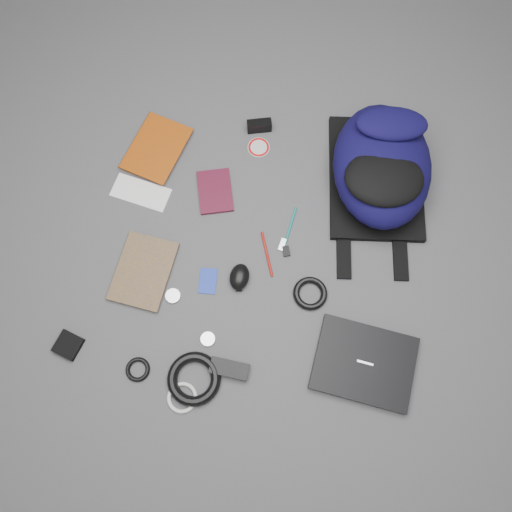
# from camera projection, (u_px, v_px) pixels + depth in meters

# --- Properties ---
(ground) EXTENTS (4.00, 4.00, 0.00)m
(ground) POSITION_uv_depth(u_px,v_px,m) (256.00, 258.00, 1.68)
(ground) COLOR #4F4F51
(ground) RESTS_ON ground
(backpack) EXTENTS (0.38, 0.53, 0.21)m
(backpack) POSITION_uv_depth(u_px,v_px,m) (382.00, 165.00, 1.66)
(backpack) COLOR black
(backpack) RESTS_ON ground
(laptop) EXTENTS (0.34, 0.28, 0.03)m
(laptop) POSITION_uv_depth(u_px,v_px,m) (364.00, 363.00, 1.57)
(laptop) COLOR black
(laptop) RESTS_ON ground
(textbook_red) EXTENTS (0.25, 0.29, 0.03)m
(textbook_red) POSITION_uv_depth(u_px,v_px,m) (134.00, 140.00, 1.80)
(textbook_red) COLOR #8B3608
(textbook_red) RESTS_ON ground
(comic_book) EXTENTS (0.21, 0.27, 0.02)m
(comic_book) POSITION_uv_depth(u_px,v_px,m) (118.00, 265.00, 1.66)
(comic_book) COLOR #BF8A0D
(comic_book) RESTS_ON ground
(envelope) EXTENTS (0.22, 0.13, 0.00)m
(envelope) POSITION_uv_depth(u_px,v_px,m) (141.00, 192.00, 1.75)
(envelope) COLOR white
(envelope) RESTS_ON ground
(dvd_case) EXTENTS (0.15, 0.18, 0.01)m
(dvd_case) POSITION_uv_depth(u_px,v_px,m) (215.00, 191.00, 1.74)
(dvd_case) COLOR #3C0B1A
(dvd_case) RESTS_ON ground
(compact_camera) EXTENTS (0.09, 0.05, 0.05)m
(compact_camera) POSITION_uv_depth(u_px,v_px,m) (259.00, 126.00, 1.80)
(compact_camera) COLOR black
(compact_camera) RESTS_ON ground
(sticker_disc) EXTENTS (0.10, 0.10, 0.00)m
(sticker_disc) POSITION_uv_depth(u_px,v_px,m) (259.00, 147.00, 1.80)
(sticker_disc) COLOR silver
(sticker_disc) RESTS_ON ground
(pen_teal) EXTENTS (0.03, 0.13, 0.01)m
(pen_teal) POSITION_uv_depth(u_px,v_px,m) (291.00, 225.00, 1.71)
(pen_teal) COLOR #0D7773
(pen_teal) RESTS_ON ground
(pen_red) EXTENTS (0.06, 0.15, 0.01)m
(pen_red) POSITION_uv_depth(u_px,v_px,m) (267.00, 254.00, 1.68)
(pen_red) COLOR #98120B
(pen_red) RESTS_ON ground
(id_badge) EXTENTS (0.06, 0.09, 0.00)m
(id_badge) POSITION_uv_depth(u_px,v_px,m) (208.00, 281.00, 1.66)
(id_badge) COLOR #152CA2
(id_badge) RESTS_ON ground
(usb_black) EXTENTS (0.03, 0.06, 0.01)m
(usb_black) POSITION_uv_depth(u_px,v_px,m) (239.00, 283.00, 1.65)
(usb_black) COLOR black
(usb_black) RESTS_ON ground
(usb_silver) EXTENTS (0.03, 0.05, 0.01)m
(usb_silver) POSITION_uv_depth(u_px,v_px,m) (282.00, 245.00, 1.69)
(usb_silver) COLOR #B1B1B3
(usb_silver) RESTS_ON ground
(key_fob) EXTENTS (0.03, 0.04, 0.01)m
(key_fob) POSITION_uv_depth(u_px,v_px,m) (286.00, 251.00, 1.68)
(key_fob) COLOR black
(key_fob) RESTS_ON ground
(mouse) EXTENTS (0.07, 0.10, 0.05)m
(mouse) POSITION_uv_depth(u_px,v_px,m) (239.00, 277.00, 1.64)
(mouse) COLOR black
(mouse) RESTS_ON ground
(headphone_left) EXTENTS (0.05, 0.05, 0.01)m
(headphone_left) POSITION_uv_depth(u_px,v_px,m) (173.00, 296.00, 1.64)
(headphone_left) COLOR #BDBDC0
(headphone_left) RESTS_ON ground
(headphone_right) EXTENTS (0.05, 0.05, 0.01)m
(headphone_right) POSITION_uv_depth(u_px,v_px,m) (208.00, 339.00, 1.60)
(headphone_right) COLOR silver
(headphone_right) RESTS_ON ground
(cable_coil) EXTENTS (0.14, 0.14, 0.02)m
(cable_coil) POSITION_uv_depth(u_px,v_px,m) (310.00, 293.00, 1.63)
(cable_coil) COLOR black
(cable_coil) RESTS_ON ground
(power_brick) EXTENTS (0.13, 0.07, 0.03)m
(power_brick) POSITION_uv_depth(u_px,v_px,m) (229.00, 369.00, 1.56)
(power_brick) COLOR black
(power_brick) RESTS_ON ground
(power_cord_coil) EXTENTS (0.21, 0.21, 0.03)m
(power_cord_coil) POSITION_uv_depth(u_px,v_px,m) (194.00, 379.00, 1.55)
(power_cord_coil) COLOR black
(power_cord_coil) RESTS_ON ground
(pouch) EXTENTS (0.10, 0.10, 0.02)m
(pouch) POSITION_uv_depth(u_px,v_px,m) (68.00, 345.00, 1.59)
(pouch) COLOR black
(pouch) RESTS_ON ground
(earbud_coil) EXTENTS (0.10, 0.10, 0.01)m
(earbud_coil) POSITION_uv_depth(u_px,v_px,m) (138.00, 369.00, 1.57)
(earbud_coil) COLOR black
(earbud_coil) RESTS_ON ground
(white_cable_coil) EXTENTS (0.11, 0.11, 0.01)m
(white_cable_coil) POSITION_uv_depth(u_px,v_px,m) (182.00, 398.00, 1.54)
(white_cable_coil) COLOR silver
(white_cable_coil) RESTS_ON ground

